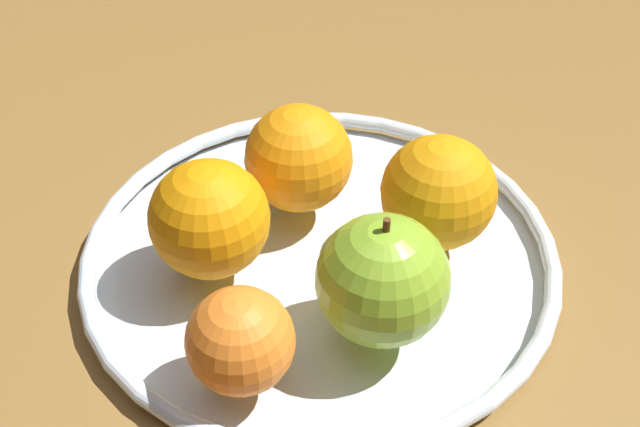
{
  "coord_description": "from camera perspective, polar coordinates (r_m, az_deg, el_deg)",
  "views": [
    {
      "loc": [
        -25.67,
        -33.25,
        42.14
      ],
      "look_at": [
        0.0,
        0.0,
        4.8
      ],
      "focal_mm": 46.93,
      "sensor_mm": 36.0,
      "label": 1
    }
  ],
  "objects": [
    {
      "name": "ground_plane",
      "position": [
        0.61,
        0.0,
        -4.78
      ],
      "size": [
        139.17,
        139.17,
        4.0
      ],
      "primitive_type": "cube",
      "color": "olive"
    },
    {
      "name": "orange_front_right",
      "position": [
        0.55,
        -7.55,
        -0.36
      ],
      "size": [
        8.0,
        8.0,
        8.0
      ],
      "primitive_type": "sphere",
      "color": "orange",
      "rests_on": "fruit_bowl"
    },
    {
      "name": "orange_back_right",
      "position": [
        0.57,
        8.09,
        1.43
      ],
      "size": [
        7.93,
        7.93,
        7.93
      ],
      "primitive_type": "sphere",
      "color": "orange",
      "rests_on": "fruit_bowl"
    },
    {
      "name": "orange_front_left",
      "position": [
        0.59,
        -1.46,
        3.8
      ],
      "size": [
        7.77,
        7.77,
        7.77
      ],
      "primitive_type": "sphere",
      "color": "orange",
      "rests_on": "fruit_bowl"
    },
    {
      "name": "fruit_bowl",
      "position": [
        0.59,
        0.0,
        -2.83
      ],
      "size": [
        33.43,
        33.43,
        1.8
      ],
      "color": "silver",
      "rests_on": "ground_plane"
    },
    {
      "name": "apple",
      "position": [
        0.5,
        4.29,
        -4.56
      ],
      "size": [
        8.22,
        8.22,
        9.02
      ],
      "color": "#86B82C",
      "rests_on": "fruit_bowl"
    },
    {
      "name": "orange_center",
      "position": [
        0.48,
        -5.46,
        -8.64
      ],
      "size": [
        6.4,
        6.4,
        6.4
      ],
      "primitive_type": "sphere",
      "color": "orange",
      "rests_on": "fruit_bowl"
    }
  ]
}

